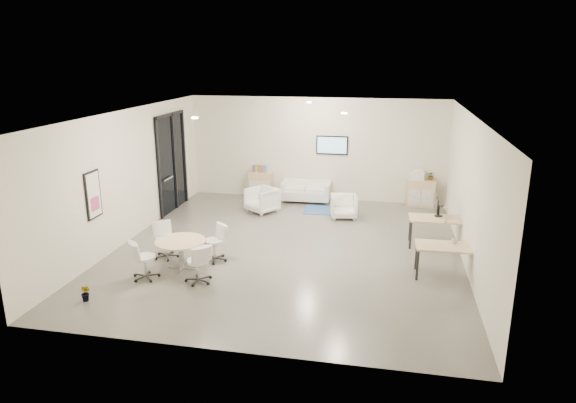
% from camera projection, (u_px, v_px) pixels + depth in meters
% --- Properties ---
extents(room_shell, '(9.60, 10.60, 4.80)m').
position_uv_depth(room_shell, '(288.00, 184.00, 11.81)').
color(room_shell, '#57554F').
rests_on(room_shell, ground).
extents(glass_door, '(0.09, 1.90, 2.85)m').
position_uv_depth(glass_door, '(172.00, 160.00, 14.94)').
color(glass_door, black).
rests_on(glass_door, room_shell).
extents(artwork, '(0.05, 0.54, 1.04)m').
position_uv_depth(artwork, '(93.00, 195.00, 11.06)').
color(artwork, black).
rests_on(artwork, room_shell).
extents(wall_tv, '(0.98, 0.06, 0.58)m').
position_uv_depth(wall_tv, '(332.00, 145.00, 15.88)').
color(wall_tv, black).
rests_on(wall_tv, room_shell).
extents(ceiling_spots, '(3.14, 4.14, 0.03)m').
position_uv_depth(ceiling_spots, '(287.00, 110.00, 12.19)').
color(ceiling_spots, '#FFEAC6').
rests_on(ceiling_spots, room_shell).
extents(sideboard_left, '(0.74, 0.39, 0.83)m').
position_uv_depth(sideboard_left, '(261.00, 185.00, 16.50)').
color(sideboard_left, tan).
rests_on(sideboard_left, room_shell).
extents(sideboard_right, '(0.83, 0.40, 0.83)m').
position_uv_depth(sideboard_right, '(421.00, 193.00, 15.55)').
color(sideboard_right, tan).
rests_on(sideboard_right, room_shell).
extents(books, '(0.43, 0.14, 0.22)m').
position_uv_depth(books, '(259.00, 169.00, 16.36)').
color(books, red).
rests_on(books, sideboard_left).
extents(printer, '(0.48, 0.42, 0.31)m').
position_uv_depth(printer, '(418.00, 175.00, 15.42)').
color(printer, white).
rests_on(printer, sideboard_right).
extents(loveseat, '(1.51, 0.78, 0.56)m').
position_uv_depth(loveseat, '(306.00, 192.00, 16.09)').
color(loveseat, white).
rests_on(loveseat, room_shell).
extents(blue_rug, '(1.44, 0.97, 0.01)m').
position_uv_depth(blue_rug, '(328.00, 210.00, 15.21)').
color(blue_rug, '#2E578E').
rests_on(blue_rug, room_shell).
extents(armchair_left, '(1.05, 1.04, 0.80)m').
position_uv_depth(armchair_left, '(262.00, 199.00, 14.98)').
color(armchair_left, white).
rests_on(armchair_left, room_shell).
extents(armchair_right, '(0.81, 0.78, 0.73)m').
position_uv_depth(armchair_right, '(344.00, 205.00, 14.46)').
color(armchair_right, white).
rests_on(armchair_right, room_shell).
extents(desk_rear, '(1.39, 0.72, 0.71)m').
position_uv_depth(desk_rear, '(438.00, 221.00, 12.22)').
color(desk_rear, tan).
rests_on(desk_rear, room_shell).
extents(desk_front, '(1.34, 0.69, 0.69)m').
position_uv_depth(desk_front, '(449.00, 249.00, 10.53)').
color(desk_front, tan).
rests_on(desk_front, room_shell).
extents(monitor, '(0.20, 0.50, 0.44)m').
position_uv_depth(monitor, '(437.00, 207.00, 12.28)').
color(monitor, black).
rests_on(monitor, desk_rear).
extents(round_table, '(1.07, 1.07, 0.65)m').
position_uv_depth(round_table, '(181.00, 244.00, 10.93)').
color(round_table, tan).
rests_on(round_table, room_shell).
extents(meeting_chairs, '(2.01, 2.01, 0.82)m').
position_uv_depth(meeting_chairs, '(181.00, 251.00, 10.98)').
color(meeting_chairs, white).
rests_on(meeting_chairs, room_shell).
extents(plant_cabinet, '(0.28, 0.30, 0.21)m').
position_uv_depth(plant_cabinet, '(431.00, 176.00, 15.38)').
color(plant_cabinet, '#3F7F3F').
rests_on(plant_cabinet, sideboard_right).
extents(plant_floor, '(0.25, 0.37, 0.15)m').
position_uv_depth(plant_floor, '(86.00, 298.00, 9.62)').
color(plant_floor, '#3F7F3F').
rests_on(plant_floor, room_shell).
extents(cup, '(0.15, 0.13, 0.13)m').
position_uv_depth(cup, '(455.00, 240.00, 10.65)').
color(cup, white).
rests_on(cup, desk_front).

